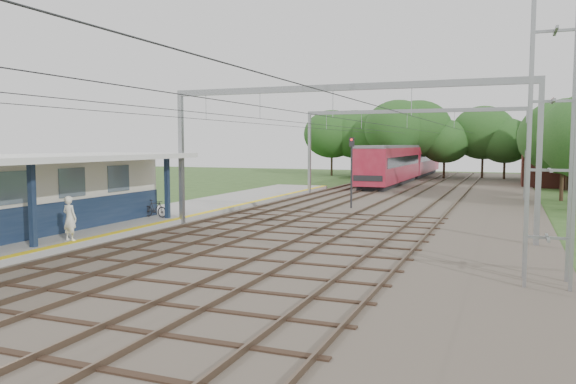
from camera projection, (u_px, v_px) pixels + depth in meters
The scene contains 13 objects.
ground at pixel (25, 319), 13.69m from camera, with size 160.00×160.00×0.00m, color #2D4C1E.
ballast_bed at pixel (405, 203), 40.01m from camera, with size 18.00×90.00×0.10m, color #473D33.
platform at pixel (131, 222), 29.40m from camera, with size 5.00×52.00×0.35m, color gray.
yellow_stripe at pixel (167, 221), 28.56m from camera, with size 0.45×52.00×0.01m, color yellow.
rail_tracks at pixel (370, 200), 40.91m from camera, with size 11.80×88.00×0.15m.
catenary_system at pixel (384, 124), 35.39m from camera, with size 17.22×88.00×7.00m.
lattice_pylon at pixel (554, 84), 16.18m from camera, with size 1.30×1.30×12.00m.
tree_band at pixel (445, 138), 64.77m from camera, with size 31.72×30.88×8.82m.
house_far at pixel (566, 154), 55.70m from camera, with size 8.00×6.12×8.66m.
person at pixel (70, 218), 22.67m from camera, with size 0.67×0.44×1.83m, color white.
bicycle at pixel (155, 209), 29.97m from camera, with size 0.44×1.55×0.93m, color black.
train at pixel (406, 161), 66.08m from camera, with size 3.08×38.28×4.03m.
signal_post at pixel (352, 163), 36.29m from camera, with size 0.35×0.30×4.68m.
Camera 1 is at (10.91, -10.07, 4.27)m, focal length 35.00 mm.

